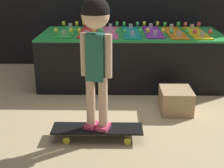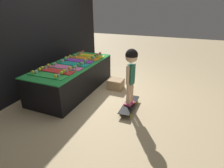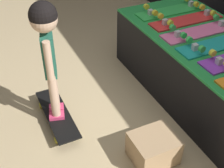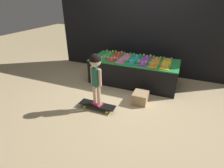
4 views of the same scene
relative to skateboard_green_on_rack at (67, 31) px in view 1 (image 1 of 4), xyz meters
name	(u,v)px [view 1 (image 1 of 4)]	position (x,y,z in m)	size (l,w,h in m)	color
ground_plane	(133,102)	(0.72, -0.63, -0.59)	(16.00, 16.00, 0.00)	tan
display_rack	(131,58)	(0.72, -0.01, -0.30)	(2.00, 0.87, 0.57)	black
skateboard_green_on_rack	(67,31)	(0.00, 0.00, 0.00)	(0.19, 0.72, 0.09)	green
skateboard_red_on_rack	(89,31)	(0.24, 0.01, 0.00)	(0.19, 0.72, 0.09)	red
skateboard_pink_on_rack	(110,32)	(0.48, -0.02, 0.00)	(0.19, 0.72, 0.09)	pink
skateboard_teal_on_rack	(131,32)	(0.72, -0.03, 0.00)	(0.19, 0.72, 0.09)	teal
skateboard_purple_on_rack	(153,31)	(0.96, 0.01, 0.00)	(0.19, 0.72, 0.09)	purple
skateboard_orange_on_rack	(175,32)	(1.19, -0.03, 0.00)	(0.19, 0.72, 0.09)	orange
skateboard_yellow_on_rack	(196,32)	(1.43, -0.03, 0.00)	(0.19, 0.72, 0.09)	yellow
skateboard_on_floor	(97,130)	(0.41, -1.35, -0.52)	(0.69, 0.19, 0.09)	black
child	(96,40)	(0.41, -1.35, 0.18)	(0.23, 0.20, 0.97)	#E03D6B
storage_box	(176,100)	(1.10, -0.83, -0.48)	(0.28, 0.32, 0.21)	tan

